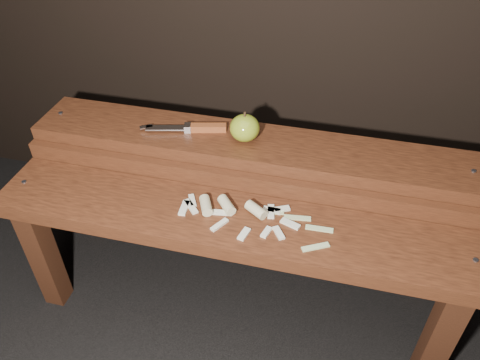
% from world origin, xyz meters
% --- Properties ---
extents(ground, '(60.00, 60.00, 0.00)m').
position_xyz_m(ground, '(0.00, 0.00, 0.00)').
color(ground, black).
extents(bench_front_tier, '(1.20, 0.20, 0.42)m').
position_xyz_m(bench_front_tier, '(0.00, -0.06, 0.35)').
color(bench_front_tier, '#371A0D').
rests_on(bench_front_tier, ground).
extents(bench_rear_tier, '(1.20, 0.21, 0.50)m').
position_xyz_m(bench_rear_tier, '(0.00, 0.17, 0.41)').
color(bench_rear_tier, '#371A0D').
rests_on(bench_rear_tier, ground).
extents(apple, '(0.08, 0.08, 0.08)m').
position_xyz_m(apple, '(-0.01, 0.17, 0.54)').
color(apple, olive).
rests_on(apple, bench_rear_tier).
extents(knife, '(0.24, 0.08, 0.02)m').
position_xyz_m(knife, '(-0.15, 0.18, 0.51)').
color(knife, brown).
rests_on(knife, bench_rear_tier).
extents(apple_scraps, '(0.37, 0.14, 0.03)m').
position_xyz_m(apple_scraps, '(0.02, -0.03, 0.43)').
color(apple_scraps, beige).
rests_on(apple_scraps, bench_front_tier).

